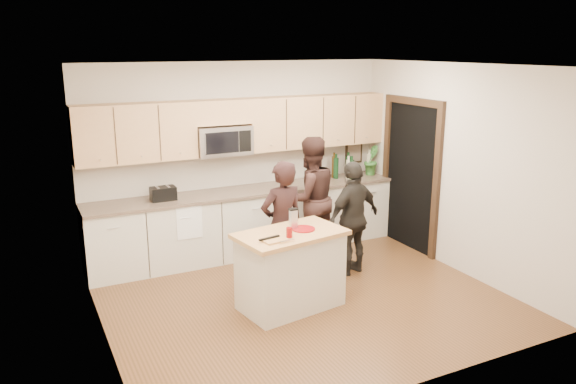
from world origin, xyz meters
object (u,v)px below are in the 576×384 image
island (290,269)px  toaster (163,194)px  woman_right (353,218)px  woman_left (282,225)px  woman_center (310,199)px

island → toaster: 2.12m
woman_right → toaster: bearing=-44.8°
island → woman_left: size_ratio=0.81×
toaster → woman_center: (1.89, -0.54, -0.17)m
island → woman_left: (0.16, 0.55, 0.34)m
island → toaster: size_ratio=4.01×
toaster → woman_right: 2.50m
island → woman_right: size_ratio=0.87×
island → woman_center: (0.93, 1.26, 0.41)m
woman_left → woman_right: (1.02, 0.00, -0.05)m
woman_left → woman_center: woman_center is taller
woman_right → woman_center: bearing=-84.8°
woman_right → island: bearing=10.4°
island → woman_center: size_ratio=0.75×
woman_left → toaster: bearing=-53.7°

